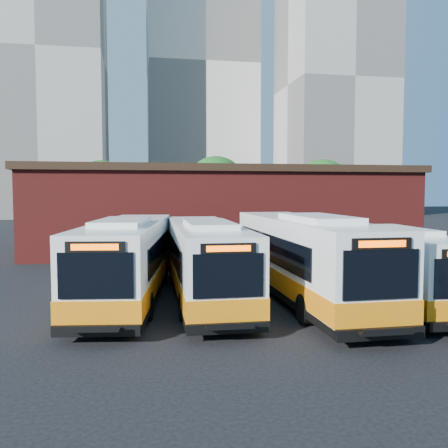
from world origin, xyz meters
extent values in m
plane|color=black|center=(0.00, 0.00, 0.00)|extent=(220.00, 220.00, 0.00)
cube|color=white|center=(-6.81, 3.23, 1.81)|extent=(4.26, 12.50, 2.91)
cube|color=orange|center=(-6.81, 3.23, 0.97)|extent=(4.31, 12.56, 0.72)
cube|color=black|center=(-6.81, 3.23, 0.46)|extent=(4.30, 12.55, 0.26)
cube|color=black|center=(-7.65, -2.88, 2.09)|extent=(2.20, 0.36, 1.38)
cube|color=black|center=(-7.65, -2.89, 2.94)|extent=(1.73, 0.30, 0.33)
cube|color=#FF5905|center=(-7.66, -2.92, 2.94)|extent=(1.37, 0.21, 0.18)
cube|color=black|center=(-7.66, -2.94, 0.46)|extent=(2.60, 0.50, 0.33)
cube|color=black|center=(-7.69, -3.17, 0.56)|extent=(1.52, 0.59, 0.06)
cube|color=black|center=(-7.71, -3.35, 0.63)|extent=(1.47, 0.24, 0.18)
cube|color=black|center=(-8.07, 3.81, 2.09)|extent=(1.36, 9.48, 1.07)
cube|color=black|center=(-5.44, 3.45, 2.09)|extent=(1.36, 9.48, 1.07)
cube|color=white|center=(-7.02, 1.71, 3.37)|extent=(2.34, 4.49, 0.22)
cylinder|color=black|center=(-8.45, -0.05, 0.51)|extent=(0.46, 1.06, 1.02)
cylinder|color=black|center=(-6.11, -0.38, 0.51)|extent=(0.46, 1.06, 1.02)
cylinder|color=black|center=(-7.53, 6.63, 0.51)|extent=(0.46, 1.06, 1.02)
cylinder|color=black|center=(-5.19, 6.30, 0.51)|extent=(0.46, 1.06, 1.02)
cube|color=white|center=(-3.64, 2.72, 1.76)|extent=(2.77, 11.98, 2.83)
cube|color=orange|center=(-3.64, 2.72, 0.94)|extent=(2.82, 12.03, 0.70)
cube|color=black|center=(-3.64, 2.72, 0.45)|extent=(2.81, 12.02, 0.25)
cube|color=black|center=(-3.76, -3.28, 2.04)|extent=(2.16, 0.10, 1.34)
cube|color=black|center=(-3.76, -3.29, 2.86)|extent=(1.69, 0.09, 0.32)
cube|color=#FF5905|center=(-3.76, -3.32, 2.86)|extent=(1.34, 0.05, 0.18)
cube|color=black|center=(-3.76, -3.34, 0.45)|extent=(2.54, 0.19, 0.32)
cube|color=black|center=(-3.76, -3.57, 0.55)|extent=(1.45, 0.41, 0.06)
cube|color=black|center=(-3.77, -3.74, 0.62)|extent=(1.44, 0.07, 0.18)
cube|color=black|center=(-4.92, 3.14, 2.04)|extent=(0.23, 9.30, 1.04)
cube|color=black|center=(-2.34, 3.09, 2.04)|extent=(0.23, 9.30, 1.04)
cube|color=white|center=(-3.67, 1.23, 3.28)|extent=(1.80, 4.21, 0.22)
cylinder|color=black|center=(-4.85, -0.64, 0.50)|extent=(0.34, 1.00, 0.99)
cylinder|color=black|center=(-2.56, -0.69, 0.50)|extent=(0.34, 1.00, 0.99)
cylinder|color=black|center=(-4.73, 5.92, 0.50)|extent=(0.34, 1.00, 0.99)
cylinder|color=black|center=(-2.43, 5.87, 0.50)|extent=(0.34, 1.00, 0.99)
cube|color=white|center=(0.42, 1.74, 1.90)|extent=(2.74, 12.82, 3.04)
cube|color=orange|center=(0.42, 1.74, 1.01)|extent=(2.80, 12.88, 0.75)
cube|color=black|center=(0.42, 1.74, 0.48)|extent=(2.79, 12.87, 0.27)
cube|color=black|center=(0.41, -4.70, 2.19)|extent=(2.32, 0.07, 1.44)
cube|color=black|center=(0.41, -4.71, 3.08)|extent=(1.82, 0.07, 0.34)
cube|color=#FF5905|center=(0.41, -4.75, 3.08)|extent=(1.44, 0.02, 0.19)
cube|color=black|center=(0.41, -4.77, 0.48)|extent=(2.72, 0.15, 0.34)
cube|color=black|center=(0.41, -5.01, 0.59)|extent=(1.55, 0.41, 0.06)
cube|color=black|center=(0.41, -5.20, 0.66)|extent=(1.55, 0.04, 0.19)
cube|color=black|center=(-0.97, 2.17, 2.19)|extent=(0.07, 10.00, 1.12)
cube|color=black|center=(1.81, 2.16, 2.19)|extent=(0.07, 10.00, 1.12)
cube|color=white|center=(0.42, 0.14, 3.53)|extent=(1.86, 4.49, 0.24)
cylinder|color=black|center=(-0.82, -1.89, 0.53)|extent=(0.34, 1.07, 1.07)
cylinder|color=black|center=(1.65, -1.89, 0.53)|extent=(0.34, 1.07, 1.07)
cylinder|color=black|center=(-0.81, 5.16, 0.53)|extent=(0.34, 1.07, 1.07)
cylinder|color=black|center=(1.66, 5.16, 0.53)|extent=(0.34, 1.07, 1.07)
cube|color=white|center=(3.73, 1.34, 1.64)|extent=(2.86, 11.17, 2.63)
cube|color=orange|center=(3.73, 1.34, 0.88)|extent=(2.91, 11.22, 0.65)
cube|color=black|center=(3.73, 1.34, 0.42)|extent=(2.90, 11.21, 0.23)
cube|color=black|center=(2.55, 1.76, 1.89)|extent=(0.44, 8.63, 0.97)
cube|color=black|center=(4.95, 1.65, 1.89)|extent=(0.44, 8.63, 0.97)
cube|color=white|center=(3.67, -0.04, 3.04)|extent=(1.78, 3.94, 0.20)
cylinder|color=black|center=(2.53, -1.74, 0.46)|extent=(0.34, 0.94, 0.92)
cylinder|color=black|center=(4.65, -1.84, 0.46)|extent=(0.34, 0.94, 0.92)
cylinder|color=black|center=(2.81, 4.34, 0.46)|extent=(0.34, 0.94, 0.92)
cylinder|color=black|center=(4.93, 4.24, 0.46)|extent=(0.34, 0.94, 0.92)
cube|color=maroon|center=(0.00, 20.00, 3.00)|extent=(28.00, 12.00, 6.00)
cube|color=black|center=(0.00, 20.00, 6.15)|extent=(28.60, 12.60, 0.50)
cube|color=black|center=(3.00, 13.97, 1.20)|extent=(1.20, 0.08, 2.40)
cylinder|color=#382314|center=(-10.00, 32.00, 1.35)|extent=(0.36, 0.36, 2.70)
sphere|color=#18551C|center=(-10.00, 32.00, 4.65)|extent=(6.00, 6.00, 6.00)
cylinder|color=#382314|center=(2.00, 34.00, 1.48)|extent=(0.36, 0.36, 2.95)
sphere|color=#18551C|center=(2.00, 34.00, 5.08)|extent=(6.56, 6.56, 6.56)
cylinder|color=#382314|center=(13.00, 31.00, 1.40)|extent=(0.36, 0.36, 2.81)
sphere|color=#18551C|center=(13.00, 31.00, 4.84)|extent=(6.24, 6.24, 6.24)
cube|color=#B1ACA3|center=(-22.00, 72.00, 27.50)|extent=(20.00, 18.00, 55.00)
cube|color=silver|center=(7.00, 86.00, 30.00)|extent=(22.00, 20.00, 60.00)
cube|color=#B1ACA3|center=(30.00, 68.00, 24.00)|extent=(18.00, 18.00, 48.00)
camera|label=1|loc=(-6.40, -17.08, 4.58)|focal=38.00mm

